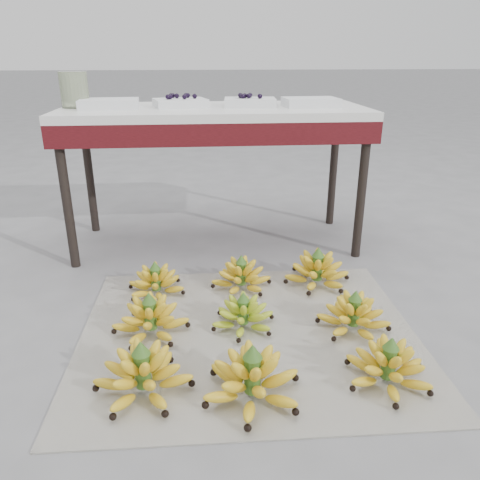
{
  "coord_description": "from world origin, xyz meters",
  "views": [
    {
      "loc": [
        -0.13,
        -1.48,
        0.98
      ],
      "look_at": [
        0.03,
        0.34,
        0.25
      ],
      "focal_mm": 35.0,
      "sensor_mm": 36.0,
      "label": 1
    }
  ],
  "objects": [
    {
      "name": "ground",
      "position": [
        0.0,
        0.0,
        0.0
      ],
      "size": [
        60.0,
        60.0,
        0.0
      ],
      "primitive_type": "plane",
      "color": "slate",
      "rests_on": "ground"
    },
    {
      "name": "newspaper_mat",
      "position": [
        0.03,
        0.01,
        0.0
      ],
      "size": [
        1.27,
        1.07,
        0.01
      ],
      "primitive_type": "cube",
      "rotation": [
        0.0,
        0.0,
        -0.02
      ],
      "color": "white",
      "rests_on": "ground"
    },
    {
      "name": "bunch_front_left",
      "position": [
        -0.32,
        -0.28,
        0.07
      ],
      "size": [
        0.36,
        0.36,
        0.18
      ],
      "rotation": [
        0.0,
        0.0,
        -0.24
      ],
      "color": "yellow",
      "rests_on": "newspaper_mat"
    },
    {
      "name": "bunch_front_center",
      "position": [
        0.01,
        -0.34,
        0.07
      ],
      "size": [
        0.38,
        0.38,
        0.19
      ],
      "rotation": [
        0.0,
        0.0,
        0.25
      ],
      "color": "yellow",
      "rests_on": "newspaper_mat"
    },
    {
      "name": "bunch_front_right",
      "position": [
        0.44,
        -0.31,
        0.06
      ],
      "size": [
        0.31,
        0.31,
        0.17
      ],
      "rotation": [
        0.0,
        0.0,
        0.16
      ],
      "color": "yellow",
      "rests_on": "newspaper_mat"
    },
    {
      "name": "bunch_mid_left",
      "position": [
        -0.33,
        0.05,
        0.06
      ],
      "size": [
        0.29,
        0.29,
        0.17
      ],
      "rotation": [
        0.0,
        0.0,
        0.05
      ],
      "color": "yellow",
      "rests_on": "newspaper_mat"
    },
    {
      "name": "bunch_mid_center",
      "position": [
        0.02,
        0.06,
        0.06
      ],
      "size": [
        0.28,
        0.28,
        0.15
      ],
      "rotation": [
        0.0,
        0.0,
        0.18
      ],
      "color": "olive",
      "rests_on": "newspaper_mat"
    },
    {
      "name": "bunch_mid_right",
      "position": [
        0.43,
        0.01,
        0.06
      ],
      "size": [
        0.35,
        0.35,
        0.16
      ],
      "rotation": [
        0.0,
        0.0,
        0.38
      ],
      "color": "yellow",
      "rests_on": "newspaper_mat"
    },
    {
      "name": "bunch_back_left",
      "position": [
        -0.34,
        0.36,
        0.06
      ],
      "size": [
        0.3,
        0.3,
        0.15
      ],
      "rotation": [
        0.0,
        0.0,
        0.23
      ],
      "color": "yellow",
      "rests_on": "newspaper_mat"
    },
    {
      "name": "bunch_back_center",
      "position": [
        0.04,
        0.38,
        0.06
      ],
      "size": [
        0.33,
        0.33,
        0.16
      ],
      "rotation": [
        0.0,
        0.0,
        -0.31
      ],
      "color": "yellow",
      "rests_on": "newspaper_mat"
    },
    {
      "name": "bunch_back_right",
      "position": [
        0.38,
        0.39,
        0.07
      ],
      "size": [
        0.32,
        0.32,
        0.18
      ],
      "rotation": [
        0.0,
        0.0,
        -0.1
      ],
      "color": "yellow",
      "rests_on": "newspaper_mat"
    },
    {
      "name": "vendor_table",
      "position": [
        -0.05,
        0.95,
        0.65
      ],
      "size": [
        1.53,
        0.61,
        0.73
      ],
      "color": "black",
      "rests_on": "ground"
    },
    {
      "name": "tray_far_left",
      "position": [
        -0.56,
        0.93,
        0.75
      ],
      "size": [
        0.29,
        0.22,
        0.04
      ],
      "color": "silver",
      "rests_on": "vendor_table"
    },
    {
      "name": "tray_left",
      "position": [
        -0.22,
        0.96,
        0.75
      ],
      "size": [
        0.29,
        0.24,
        0.06
      ],
      "color": "silver",
      "rests_on": "vendor_table"
    },
    {
      "name": "tray_right",
      "position": [
        0.13,
        0.96,
        0.75
      ],
      "size": [
        0.27,
        0.2,
        0.07
      ],
      "color": "silver",
      "rests_on": "vendor_table"
    },
    {
      "name": "tray_far_right",
      "position": [
        0.44,
        0.93,
        0.75
      ],
      "size": [
        0.28,
        0.21,
        0.04
      ],
      "color": "silver",
      "rests_on": "vendor_table"
    },
    {
      "name": "glass_jar",
      "position": [
        -0.73,
        0.98,
        0.82
      ],
      "size": [
        0.18,
        0.18,
        0.17
      ],
      "primitive_type": "cylinder",
      "rotation": [
        0.0,
        0.0,
        0.4
      ],
      "color": "beige",
      "rests_on": "vendor_table"
    }
  ]
}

